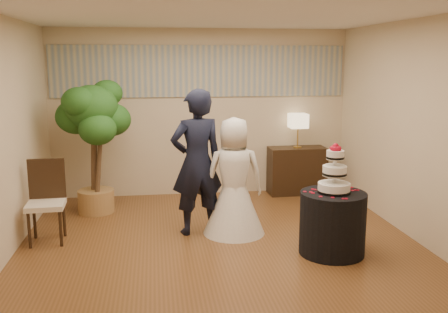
{
  "coord_description": "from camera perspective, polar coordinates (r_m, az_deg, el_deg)",
  "views": [
    {
      "loc": [
        -0.79,
        -5.9,
        2.28
      ],
      "look_at": [
        0.1,
        0.4,
        1.05
      ],
      "focal_mm": 40.0,
      "sensor_mm": 36.0,
      "label": 1
    }
  ],
  "objects": [
    {
      "name": "floor",
      "position": [
        6.38,
        -0.39,
        -10.01
      ],
      "size": [
        5.0,
        5.0,
        0.0
      ],
      "primitive_type": "cube",
      "color": "brown",
      "rests_on": "ground"
    },
    {
      "name": "ceiling",
      "position": [
        5.98,
        -0.43,
        15.93
      ],
      "size": [
        5.0,
        5.0,
        0.0
      ],
      "primitive_type": "cube",
      "color": "white",
      "rests_on": "wall_back"
    },
    {
      "name": "table_lamp",
      "position": [
        8.59,
        8.44,
        2.94
      ],
      "size": [
        0.29,
        0.29,
        0.58
      ],
      "primitive_type": null,
      "color": "beige",
      "rests_on": "console"
    },
    {
      "name": "console",
      "position": [
        8.72,
        8.31,
        -1.59
      ],
      "size": [
        0.98,
        0.45,
        0.81
      ],
      "primitive_type": "cube",
      "rotation": [
        0.0,
        0.0,
        0.02
      ],
      "color": "black",
      "rests_on": "floor"
    },
    {
      "name": "groom",
      "position": [
        6.54,
        -3.13,
        -0.68
      ],
      "size": [
        0.79,
        0.62,
        1.93
      ],
      "primitive_type": "imported",
      "rotation": [
        0.0,
        0.0,
        3.38
      ],
      "color": "black",
      "rests_on": "floor"
    },
    {
      "name": "wall_back",
      "position": [
        8.48,
        -2.66,
        4.98
      ],
      "size": [
        5.0,
        0.06,
        2.8
      ],
      "primitive_type": "cube",
      "color": "beige",
      "rests_on": "ground"
    },
    {
      "name": "wall_front",
      "position": [
        3.6,
        4.88,
        -3.27
      ],
      "size": [
        5.0,
        0.06,
        2.8
      ],
      "primitive_type": "cube",
      "color": "beige",
      "rests_on": "ground"
    },
    {
      "name": "bride",
      "position": [
        6.56,
        1.17,
        -2.26
      ],
      "size": [
        0.85,
        0.85,
        1.56
      ],
      "primitive_type": "imported",
      "rotation": [
        0.0,
        0.0,
        3.11
      ],
      "color": "white",
      "rests_on": "floor"
    },
    {
      "name": "wall_right",
      "position": [
        6.81,
        20.94,
        2.79
      ],
      "size": [
        0.06,
        5.0,
        2.8
      ],
      "primitive_type": "cube",
      "color": "beige",
      "rests_on": "ground"
    },
    {
      "name": "side_chair",
      "position": [
        6.68,
        -19.71,
        -4.97
      ],
      "size": [
        0.5,
        0.52,
        1.04
      ],
      "primitive_type": null,
      "rotation": [
        0.0,
        0.0,
        0.05
      ],
      "color": "black",
      "rests_on": "floor"
    },
    {
      "name": "wedding_cake",
      "position": [
        5.94,
        12.54,
        -1.31
      ],
      "size": [
        0.38,
        0.38,
        0.59
      ],
      "primitive_type": null,
      "color": "white",
      "rests_on": "cake_table"
    },
    {
      "name": "ficus_tree",
      "position": [
        7.67,
        -14.69,
        1.11
      ],
      "size": [
        1.37,
        1.37,
        2.04
      ],
      "primitive_type": null,
      "rotation": [
        0.0,
        0.0,
        2.38
      ],
      "color": "#23561B",
      "rests_on": "floor"
    },
    {
      "name": "cake_table",
      "position": [
        6.12,
        12.28,
        -7.46
      ],
      "size": [
        0.85,
        0.85,
        0.75
      ],
      "primitive_type": "cylinder",
      "rotation": [
        0.0,
        0.0,
        0.09
      ],
      "color": "black",
      "rests_on": "floor"
    },
    {
      "name": "mural_border",
      "position": [
        8.42,
        -2.69,
        9.71
      ],
      "size": [
        4.9,
        0.02,
        0.85
      ],
      "primitive_type": "cube",
      "color": "#9B9F93",
      "rests_on": "wall_back"
    },
    {
      "name": "wall_left",
      "position": [
        6.21,
        -23.95,
        1.84
      ],
      "size": [
        0.06,
        5.0,
        2.8
      ],
      "primitive_type": "cube",
      "color": "beige",
      "rests_on": "ground"
    }
  ]
}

